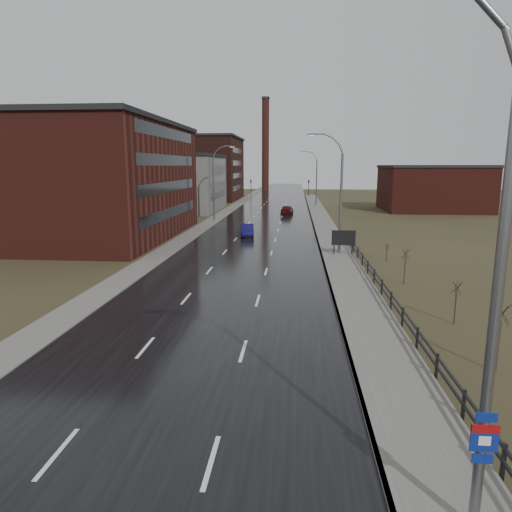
% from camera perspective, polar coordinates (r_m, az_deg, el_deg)
% --- Properties ---
extents(road, '(14.00, 300.00, 0.06)m').
position_cam_1_polar(road, '(68.19, 1.10, 4.18)').
color(road, black).
rests_on(road, ground).
extents(sidewalk_right, '(3.20, 180.00, 0.18)m').
position_cam_1_polar(sidewalk_right, '(43.50, 10.19, 0.04)').
color(sidewalk_right, '#595651').
rests_on(sidewalk_right, ground).
extents(curb_right, '(0.16, 180.00, 0.18)m').
position_cam_1_polar(curb_right, '(43.39, 8.19, 0.08)').
color(curb_right, slate).
rests_on(curb_right, ground).
extents(sidewalk_left, '(2.40, 260.00, 0.12)m').
position_cam_1_polar(sidewalk_left, '(69.22, -5.70, 4.26)').
color(sidewalk_left, '#595651').
rests_on(sidewalk_left, ground).
extents(warehouse_near, '(22.44, 28.56, 13.50)m').
position_cam_1_polar(warehouse_near, '(58.44, -21.23, 8.88)').
color(warehouse_near, '#471914').
rests_on(warehouse_near, ground).
extents(warehouse_mid, '(16.32, 20.40, 10.50)m').
position_cam_1_polar(warehouse_mid, '(88.51, -9.91, 9.04)').
color(warehouse_mid, slate).
rests_on(warehouse_mid, ground).
extents(warehouse_far, '(26.52, 24.48, 15.50)m').
position_cam_1_polar(warehouse_far, '(118.77, -8.58, 10.80)').
color(warehouse_far, '#331611').
rests_on(warehouse_far, ground).
extents(building_right, '(18.36, 16.32, 8.50)m').
position_cam_1_polar(building_right, '(93.22, 21.22, 7.94)').
color(building_right, '#471914').
rests_on(building_right, ground).
extents(smokestack, '(2.70, 2.70, 30.70)m').
position_cam_1_polar(smokestack, '(158.03, 1.19, 13.81)').
color(smokestack, '#331611').
rests_on(smokestack, ground).
extents(streetlight_main, '(3.91, 0.29, 12.11)m').
position_cam_1_polar(streetlight_main, '(10.53, 26.45, -2.82)').
color(streetlight_main, slate).
rests_on(streetlight_main, ground).
extents(streetlight_right_mid, '(3.36, 0.28, 11.35)m').
position_cam_1_polar(streetlight_right_mid, '(43.77, 10.20, 7.70)').
color(streetlight_right_mid, slate).
rests_on(streetlight_right_mid, ground).
extents(streetlight_left, '(3.36, 0.28, 11.35)m').
position_cam_1_polar(streetlight_left, '(70.64, -5.09, 9.11)').
color(streetlight_left, slate).
rests_on(streetlight_left, ground).
extents(streetlight_right_far, '(3.36, 0.28, 11.35)m').
position_cam_1_polar(streetlight_right_far, '(97.63, 7.40, 9.64)').
color(streetlight_right_far, slate).
rests_on(streetlight_right_far, ground).
extents(guardrail, '(0.10, 53.05, 1.10)m').
position_cam_1_polar(guardrail, '(27.54, 16.81, -5.47)').
color(guardrail, black).
rests_on(guardrail, ground).
extents(shrub_c, '(0.70, 0.74, 2.98)m').
position_cam_1_polar(shrub_c, '(21.34, 28.14, -8.77)').
color(shrub_c, '#382D23').
rests_on(shrub_c, ground).
extents(shrub_d, '(0.56, 0.59, 2.35)m').
position_cam_1_polar(shrub_d, '(26.78, 23.70, -5.23)').
color(shrub_d, '#382D23').
rests_on(shrub_d, ground).
extents(shrub_e, '(0.61, 0.64, 2.58)m').
position_cam_1_polar(shrub_e, '(34.42, 18.12, -1.11)').
color(shrub_e, '#382D23').
rests_on(shrub_e, ground).
extents(shrub_f, '(0.39, 0.41, 1.60)m').
position_cam_1_polar(shrub_f, '(42.20, 16.03, 0.48)').
color(shrub_f, '#382D23').
rests_on(shrub_f, ground).
extents(billboard, '(2.21, 0.17, 2.46)m').
position_cam_1_polar(billboard, '(43.57, 10.88, 2.15)').
color(billboard, black).
rests_on(billboard, ground).
extents(traffic_light_left, '(0.58, 2.73, 5.30)m').
position_cam_1_polar(traffic_light_left, '(128.19, -0.64, 9.54)').
color(traffic_light_left, black).
rests_on(traffic_light_left, ground).
extents(traffic_light_right, '(0.58, 2.73, 5.30)m').
position_cam_1_polar(traffic_light_right, '(127.62, 6.62, 9.46)').
color(traffic_light_right, black).
rests_on(traffic_light_right, ground).
extents(car_near, '(2.04, 4.56, 1.45)m').
position_cam_1_polar(car_near, '(54.79, -1.13, 3.18)').
color(car_near, '#120E49').
rests_on(car_near, ground).
extents(car_far, '(2.37, 4.89, 1.61)m').
position_cam_1_polar(car_far, '(79.94, 3.90, 5.76)').
color(car_far, '#4A0C0F').
rests_on(car_far, ground).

